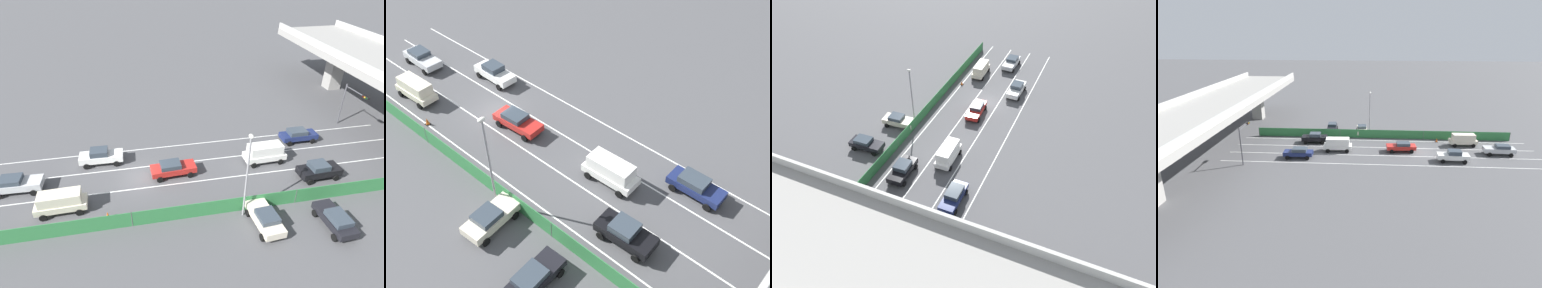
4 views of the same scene
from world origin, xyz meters
TOP-DOWN VIEW (x-y plane):
  - ground_plane at (0.00, 0.00)m, footprint 300.00×300.00m
  - lane_line_left_edge at (-5.35, 6.33)m, footprint 0.14×48.65m
  - lane_line_mid_left at (-1.78, 6.33)m, footprint 0.14×48.65m
  - lane_line_mid_right at (1.78, 6.33)m, footprint 0.14×48.65m
  - lane_line_right_edge at (5.35, 6.33)m, footprint 0.14×48.65m
  - green_fence at (6.67, 6.33)m, footprint 0.10×44.75m
  - car_van_white at (-0.20, 13.49)m, footprint 2.12×4.54m
  - car_sedan_navy at (-3.48, 19.12)m, footprint 1.96×4.39m
  - car_sedan_silver at (-0.17, -11.81)m, footprint 2.18×4.72m
  - car_van_cream at (3.60, -7.19)m, footprint 2.05×4.50m
  - car_sedan_black at (3.56, 17.84)m, footprint 2.22×4.38m
  - car_sedan_red at (0.22, 3.32)m, footprint 2.21×4.70m
  - car_sedan_white at (-3.42, -3.99)m, footprint 2.06×4.64m
  - parked_sedan_cream at (8.88, 9.89)m, footprint 4.38×2.26m
  - parked_sedan_dark at (10.13, 15.60)m, footprint 4.29×2.11m
  - traffic_light at (-5.26, 26.62)m, footprint 4.14×0.43m
  - street_lamp at (7.25, 8.52)m, footprint 0.60×0.36m
  - traffic_cone at (5.28, -3.19)m, footprint 0.47×0.47m

SIDE VIEW (x-z plane):
  - ground_plane at x=0.00m, z-range 0.00..0.00m
  - lane_line_left_edge at x=-5.35m, z-range 0.00..0.01m
  - lane_line_mid_left at x=-1.78m, z-range 0.00..0.01m
  - lane_line_mid_right at x=1.78m, z-range 0.00..0.01m
  - lane_line_right_edge at x=5.35m, z-range 0.00..0.01m
  - traffic_cone at x=5.28m, z-range -0.02..0.68m
  - green_fence at x=6.67m, z-range 0.00..1.53m
  - car_sedan_red at x=0.22m, z-range 0.10..1.64m
  - parked_sedan_dark at x=10.13m, z-range 0.11..1.66m
  - parked_sedan_cream at x=8.88m, z-range 0.09..1.69m
  - car_sedan_navy at x=-3.48m, z-range 0.10..1.70m
  - car_sedan_silver at x=-0.17m, z-range 0.09..1.72m
  - car_sedan_black at x=3.56m, z-range 0.07..1.80m
  - car_sedan_white at x=-3.42m, z-range 0.06..1.82m
  - car_van_cream at x=3.60m, z-range 0.15..2.19m
  - car_van_white at x=-0.20m, z-range 0.15..2.29m
  - traffic_light at x=-5.26m, z-range 1.19..6.74m
  - street_lamp at x=7.25m, z-range 0.79..9.03m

